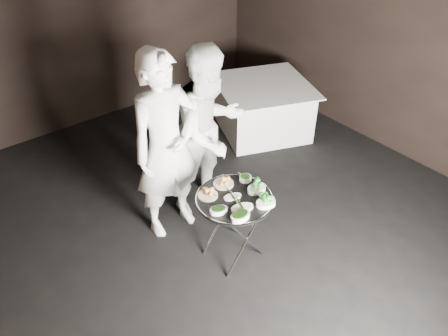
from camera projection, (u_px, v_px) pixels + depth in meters
floor at (229, 278)px, 4.03m from camera, size 6.00×7.00×0.05m
wall_back at (49, 18)px, 5.35m from camera, size 6.00×0.05×3.00m
tray_stand at (234, 224)px, 4.01m from camera, size 0.47×0.40×0.69m
serving_tray at (235, 199)px, 3.83m from camera, size 0.69×0.69×0.04m
potato_plate_a at (208, 193)px, 3.83m from camera, size 0.18×0.18×0.06m
potato_plate_b at (223, 182)px, 3.96m from camera, size 0.19×0.19×0.07m
greens_bowl at (245, 178)px, 4.01m from camera, size 0.11×0.11×0.07m
asparagus_plate_a at (233, 196)px, 3.82m from camera, size 0.18×0.13×0.03m
asparagus_plate_b at (242, 207)px, 3.70m from camera, size 0.22×0.16×0.04m
spinach_bowl_a at (219, 210)px, 3.66m from camera, size 0.18×0.15×0.06m
spinach_bowl_b at (240, 215)px, 3.59m from camera, size 0.18×0.12×0.07m
broccoli_bowl_a at (257, 188)px, 3.88m from camera, size 0.19×0.14×0.07m
broccoli_bowl_b at (266, 202)px, 3.73m from camera, size 0.20×0.18×0.07m
serving_utensils at (231, 189)px, 3.85m from camera, size 0.57×0.40×0.01m
waiter_left at (166, 148)px, 4.03m from camera, size 0.69×0.46×1.90m
waiter_right at (210, 130)px, 4.38m from camera, size 0.94×0.77×1.80m
dining_table at (263, 108)px, 5.91m from camera, size 1.20×1.20×0.68m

